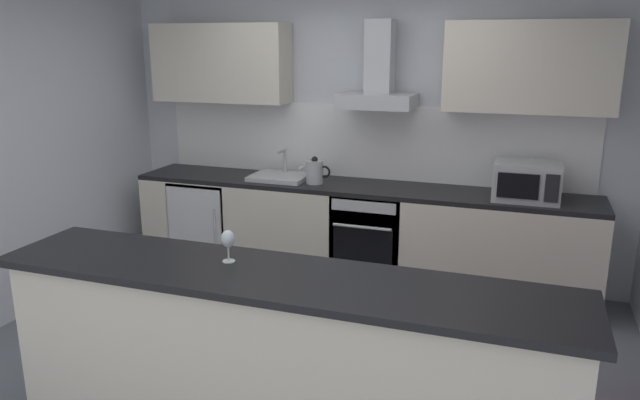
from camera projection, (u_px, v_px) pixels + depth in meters
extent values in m
cube|color=slate|center=(294.00, 362.00, 4.09)|extent=(5.57, 4.57, 0.02)
cube|color=silver|center=(368.00, 133.00, 5.44)|extent=(5.57, 0.12, 2.60)
cube|color=silver|center=(2.00, 152.00, 4.51)|extent=(0.12, 4.57, 2.60)
cube|color=white|center=(366.00, 142.00, 5.39)|extent=(3.89, 0.02, 0.66)
cube|color=beige|center=(355.00, 237.00, 5.32)|extent=(4.03, 0.60, 0.86)
cube|color=black|center=(356.00, 187.00, 5.20)|extent=(4.03, 0.60, 0.04)
cube|color=beige|center=(278.00, 361.00, 3.19)|extent=(3.00, 0.52, 0.91)
cube|color=black|center=(276.00, 278.00, 3.07)|extent=(3.10, 0.64, 0.04)
cube|color=beige|center=(221.00, 63.00, 5.51)|extent=(1.29, 0.32, 0.70)
cube|color=beige|center=(530.00, 67.00, 4.65)|extent=(1.29, 0.32, 0.70)
cube|color=slate|center=(371.00, 236.00, 5.24)|extent=(0.60, 0.56, 0.80)
cube|color=black|center=(362.00, 254.00, 4.99)|extent=(0.50, 0.02, 0.48)
cube|color=#B7BABC|center=(363.00, 207.00, 4.89)|extent=(0.54, 0.02, 0.09)
cylinder|color=#B7BABC|center=(362.00, 227.00, 4.90)|extent=(0.49, 0.02, 0.02)
cube|color=white|center=(210.00, 222.00, 5.76)|extent=(0.58, 0.56, 0.85)
cube|color=silver|center=(195.00, 231.00, 5.49)|extent=(0.55, 0.02, 0.80)
cylinder|color=#B7BABC|center=(215.00, 229.00, 5.39)|extent=(0.02, 0.02, 0.38)
cube|color=#B7BABC|center=(527.00, 181.00, 4.67)|extent=(0.50, 0.36, 0.30)
cube|color=black|center=(518.00, 186.00, 4.51)|extent=(0.30, 0.02, 0.19)
cube|color=black|center=(552.00, 188.00, 4.44)|extent=(0.10, 0.01, 0.21)
cube|color=silver|center=(280.00, 177.00, 5.40)|extent=(0.50, 0.40, 0.04)
cylinder|color=#B7BABC|center=(285.00, 163.00, 5.49)|extent=(0.03, 0.03, 0.26)
cylinder|color=#B7BABC|center=(281.00, 151.00, 5.38)|extent=(0.03, 0.16, 0.03)
cylinder|color=#B7BABC|center=(315.00, 172.00, 5.23)|extent=(0.15, 0.15, 0.20)
sphere|color=black|center=(315.00, 160.00, 5.20)|extent=(0.06, 0.06, 0.06)
cone|color=#B7BABC|center=(304.00, 167.00, 5.25)|extent=(0.09, 0.04, 0.07)
torus|color=black|center=(324.00, 172.00, 5.20)|extent=(0.11, 0.02, 0.11)
cube|color=#B7BABC|center=(378.00, 101.00, 5.04)|extent=(0.62, 0.45, 0.12)
cube|color=#B7BABC|center=(380.00, 57.00, 4.99)|extent=(0.22, 0.22, 0.60)
cylinder|color=silver|center=(229.00, 261.00, 3.24)|extent=(0.07, 0.07, 0.01)
cylinder|color=silver|center=(228.00, 253.00, 3.22)|extent=(0.01, 0.01, 0.09)
ellipsoid|color=silver|center=(228.00, 239.00, 3.20)|extent=(0.08, 0.08, 0.10)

